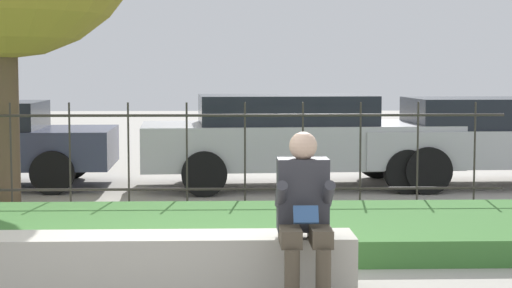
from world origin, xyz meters
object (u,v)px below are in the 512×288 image
(person_seated_reader, at_px, (304,210))
(car_parked_right, at_px, (502,137))
(car_parked_center, at_px, (294,137))
(stone_bench, at_px, (147,267))

(person_seated_reader, bearing_deg, car_parked_right, 60.93)
(car_parked_right, relative_size, car_parked_center, 0.98)
(person_seated_reader, distance_m, car_parked_center, 6.28)
(car_parked_right, distance_m, car_parked_center, 3.10)
(car_parked_center, bearing_deg, person_seated_reader, -97.60)
(stone_bench, bearing_deg, car_parked_right, 52.21)
(stone_bench, relative_size, person_seated_reader, 2.55)
(stone_bench, distance_m, car_parked_center, 6.22)
(stone_bench, height_order, person_seated_reader, person_seated_reader)
(stone_bench, distance_m, person_seated_reader, 1.30)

